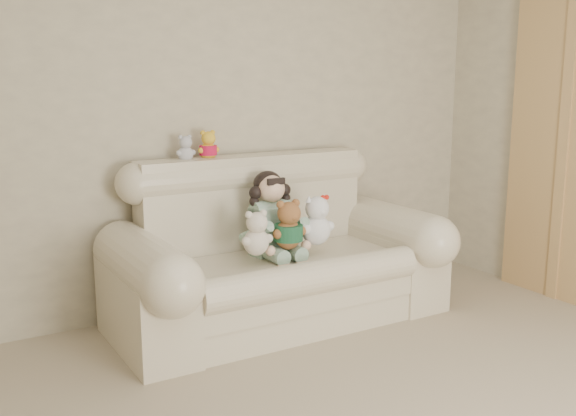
# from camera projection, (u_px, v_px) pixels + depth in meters

# --- Properties ---
(wall_back) EXTENTS (4.50, 0.00, 4.50)m
(wall_back) POSITION_uv_depth(u_px,v_px,m) (197.00, 113.00, 4.25)
(wall_back) COLOR #A19780
(wall_back) RESTS_ON ground
(sofa) EXTENTS (2.10, 0.95, 1.03)m
(sofa) POSITION_uv_depth(u_px,v_px,m) (280.00, 242.00, 4.14)
(sofa) COLOR beige
(sofa) RESTS_ON floor
(door_panel) EXTENTS (0.06, 0.90, 2.10)m
(door_panel) POSITION_uv_depth(u_px,v_px,m) (566.00, 149.00, 4.48)
(door_panel) COLOR tan
(door_panel) RESTS_ON floor
(seated_child) EXTENTS (0.36, 0.43, 0.54)m
(seated_child) POSITION_uv_depth(u_px,v_px,m) (271.00, 213.00, 4.16)
(seated_child) COLOR #297047
(seated_child) RESTS_ON sofa
(brown_teddy) EXTENTS (0.27, 0.23, 0.36)m
(brown_teddy) POSITION_uv_depth(u_px,v_px,m) (288.00, 220.00, 4.00)
(brown_teddy) COLOR brown
(brown_teddy) RESTS_ON sofa
(white_cat) EXTENTS (0.28, 0.25, 0.37)m
(white_cat) POSITION_uv_depth(u_px,v_px,m) (316.00, 215.00, 4.11)
(white_cat) COLOR white
(white_cat) RESTS_ON sofa
(cream_teddy) EXTENTS (0.22, 0.18, 0.32)m
(cream_teddy) POSITION_uv_depth(u_px,v_px,m) (256.00, 229.00, 3.87)
(cream_teddy) COLOR white
(cream_teddy) RESTS_ON sofa
(yellow_mini_bear) EXTENTS (0.15, 0.12, 0.22)m
(yellow_mini_bear) POSITION_uv_depth(u_px,v_px,m) (208.00, 143.00, 4.18)
(yellow_mini_bear) COLOR yellow
(yellow_mini_bear) RESTS_ON sofa
(grey_mini_plush) EXTENTS (0.14, 0.12, 0.20)m
(grey_mini_plush) POSITION_uv_depth(u_px,v_px,m) (185.00, 146.00, 4.10)
(grey_mini_plush) COLOR silver
(grey_mini_plush) RESTS_ON sofa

